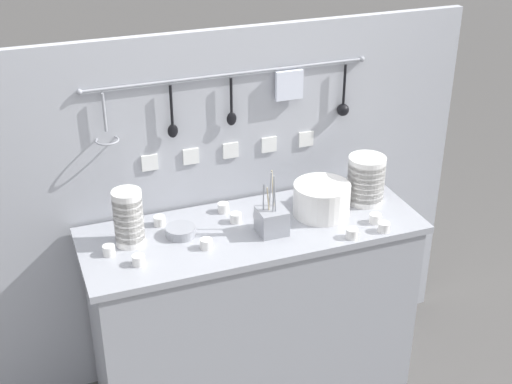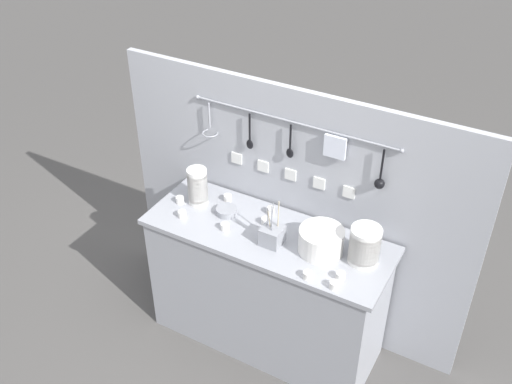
{
  "view_description": "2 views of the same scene",
  "coord_description": "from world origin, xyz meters",
  "views": [
    {
      "loc": [
        -0.89,
        -2.43,
        2.38
      ],
      "look_at": [
        0.0,
        -0.04,
        1.05
      ],
      "focal_mm": 50.0,
      "sensor_mm": 36.0,
      "label": 1
    },
    {
      "loc": [
        1.23,
        -2.33,
        3.02
      ],
      "look_at": [
        -0.07,
        -0.01,
        1.13
      ],
      "focal_mm": 42.0,
      "sensor_mm": 36.0,
      "label": 2
    }
  ],
  "objects": [
    {
      "name": "back_wall",
      "position": [
        0.0,
        0.3,
        0.82
      ],
      "size": [
        2.24,
        0.11,
        1.64
      ],
      "color": "#A8AAB2",
      "rests_on": "ground"
    },
    {
      "name": "bowl_stack_wide_centre",
      "position": [
        0.55,
        0.05,
        0.97
      ],
      "size": [
        0.17,
        0.17,
        0.22
      ],
      "color": "white",
      "rests_on": "counter"
    },
    {
      "name": "plate_stack",
      "position": [
        0.32,
        0.01,
        0.94
      ],
      "size": [
        0.25,
        0.25,
        0.14
      ],
      "color": "white",
      "rests_on": "counter"
    },
    {
      "name": "cup_by_caddy",
      "position": [
        -0.05,
        0.07,
        0.89
      ],
      "size": [
        0.05,
        0.05,
        0.04
      ],
      "color": "white",
      "rests_on": "counter"
    },
    {
      "name": "cutlery_caddy",
      "position": [
        0.06,
        -0.06,
        0.92
      ],
      "size": [
        0.12,
        0.12,
        0.27
      ],
      "color": "#93969E",
      "rests_on": "counter"
    },
    {
      "name": "steel_mixing_bowl",
      "position": [
        -0.3,
        0.04,
        0.88
      ],
      "size": [
        0.12,
        0.12,
        0.04
      ],
      "color": "#93969E",
      "rests_on": "counter"
    },
    {
      "name": "cup_centre",
      "position": [
        0.35,
        -0.22,
        0.89
      ],
      "size": [
        0.05,
        0.05,
        0.04
      ],
      "color": "white",
      "rests_on": "counter"
    },
    {
      "name": "cup_beside_plates",
      "position": [
        -0.51,
        -0.11,
        0.89
      ],
      "size": [
        0.05,
        0.05,
        0.04
      ],
      "color": "white",
      "rests_on": "counter"
    },
    {
      "name": "cup_mid_row",
      "position": [
        -0.23,
        -0.09,
        0.89
      ],
      "size": [
        0.05,
        0.05,
        0.04
      ],
      "color": "white",
      "rests_on": "counter"
    },
    {
      "name": "ground_plane",
      "position": [
        0.0,
        0.0,
        0.0
      ],
      "size": [
        20.0,
        20.0,
        0.0
      ],
      "primitive_type": "plane",
      "color": "#514F4C"
    },
    {
      "name": "cup_edge_near",
      "position": [
        0.5,
        -0.22,
        0.89
      ],
      "size": [
        0.05,
        0.05,
        0.04
      ],
      "color": "white",
      "rests_on": "counter"
    },
    {
      "name": "bowl_stack_tall_left",
      "position": [
        -0.51,
        0.06,
        0.98
      ],
      "size": [
        0.12,
        0.12,
        0.24
      ],
      "color": "white",
      "rests_on": "counter"
    },
    {
      "name": "cup_front_left",
      "position": [
        -0.6,
        -0.0,
        0.89
      ],
      "size": [
        0.05,
        0.05,
        0.04
      ],
      "color": "white",
      "rests_on": "counter"
    },
    {
      "name": "cup_front_right",
      "position": [
        0.5,
        -0.14,
        0.89
      ],
      "size": [
        0.05,
        0.05,
        0.04
      ],
      "color": "white",
      "rests_on": "counter"
    },
    {
      "name": "cup_edge_far",
      "position": [
        -0.36,
        0.16,
        0.89
      ],
      "size": [
        0.05,
        0.05,
        0.04
      ],
      "color": "white",
      "rests_on": "counter"
    },
    {
      "name": "cup_back_left",
      "position": [
        -0.07,
        0.17,
        0.89
      ],
      "size": [
        0.05,
        0.05,
        0.04
      ],
      "color": "white",
      "rests_on": "counter"
    },
    {
      "name": "counter",
      "position": [
        0.0,
        0.0,
        0.43
      ],
      "size": [
        1.44,
        0.53,
        0.87
      ],
      "color": "#9EA0A8",
      "rests_on": "ground"
    }
  ]
}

